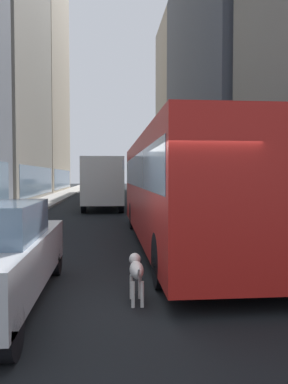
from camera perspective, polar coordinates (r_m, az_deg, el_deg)
ground_plane at (r=41.32m, az=-4.13°, el=-0.39°), size 120.00×120.00×0.00m
sidewalk_left at (r=41.58m, az=-12.00°, el=-0.32°), size 2.40×110.00×0.15m
sidewalk_right at (r=41.83m, az=3.70°, el=-0.25°), size 2.40×110.00×0.15m
building_left_far at (r=53.76m, az=-17.72°, el=15.89°), size 10.21×18.79×29.32m
building_right_mid at (r=38.99m, az=14.56°, el=16.51°), size 11.08×23.09×23.14m
building_right_far at (r=59.09m, az=7.40°, el=12.79°), size 9.54×15.76×25.37m
transit_bus at (r=11.08m, az=5.50°, el=1.16°), size 2.78×11.53×3.05m
car_white_van at (r=48.07m, az=-7.64°, el=0.97°), size 1.75×4.68×1.62m
car_yellow_taxi at (r=30.69m, az=1.54°, el=0.19°), size 1.90×4.55×1.62m
box_truck at (r=23.44m, az=-6.13°, el=1.55°), size 2.30×7.50×3.05m
dalmatian_dog at (r=6.23m, az=-1.17°, el=-11.57°), size 0.22×0.96×0.72m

